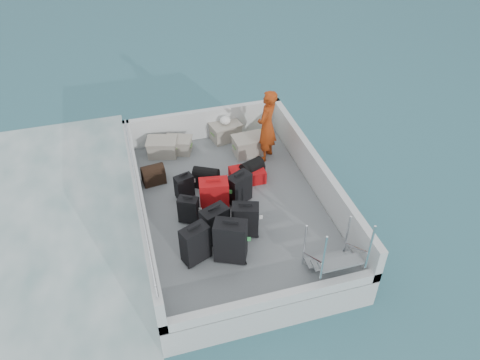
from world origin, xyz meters
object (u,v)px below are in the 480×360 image
object	(u,v)px
suitcase_2	(184,187)
crate_0	(162,148)
suitcase_0	(195,244)
suitcase_7	(239,189)
suitcase_8	(247,175)
suitcase_3	(231,241)
crate_1	(179,146)
suitcase_1	(189,210)
suitcase_4	(215,225)
crate_3	(249,146)
passenger	(267,126)
crate_2	(225,132)
suitcase_6	(245,220)
suitcase_5	(214,197)

from	to	relation	value
suitcase_2	crate_0	bearing A→B (deg)	81.80
suitcase_0	crate_0	bearing A→B (deg)	68.50
suitcase_7	suitcase_8	world-z (taller)	suitcase_7
suitcase_3	suitcase_7	world-z (taller)	suitcase_3
suitcase_2	crate_1	xyz separation A→B (m)	(0.16, 1.54, -0.09)
suitcase_2	suitcase_1	bearing A→B (deg)	-109.83
suitcase_2	suitcase_4	distance (m)	1.31
suitcase_2	crate_1	bearing A→B (deg)	68.31
suitcase_3	crate_3	size ratio (longest dim) A/B	1.26
suitcase_8	crate_1	xyz separation A→B (m)	(-1.17, 1.38, 0.03)
passenger	crate_1	bearing A→B (deg)	-69.33
suitcase_4	crate_0	world-z (taller)	suitcase_4
suitcase_7	suitcase_8	distance (m)	0.69
suitcase_4	suitcase_7	distance (m)	1.09
suitcase_0	suitcase_7	size ratio (longest dim) A/B	1.13
crate_3	crate_1	bearing A→B (deg)	162.04
suitcase_0	suitcase_1	bearing A→B (deg)	62.91
suitcase_3	crate_2	bearing A→B (deg)	101.04
suitcase_0	crate_3	world-z (taller)	suitcase_0
suitcase_6	suitcase_8	size ratio (longest dim) A/B	0.95
suitcase_5	suitcase_7	bearing A→B (deg)	25.52
crate_1	crate_3	world-z (taller)	crate_3
suitcase_8	suitcase_6	bearing A→B (deg)	161.72
suitcase_0	suitcase_2	distance (m)	1.66
suitcase_4	crate_2	distance (m)	3.18
suitcase_4	suitcase_8	world-z (taller)	suitcase_4
crate_1	suitcase_0	bearing A→B (deg)	-95.03
suitcase_0	suitcase_5	xyz separation A→B (m)	(0.58, 1.07, 0.01)
suitcase_3	suitcase_4	size ratio (longest dim) A/B	1.17
suitcase_0	suitcase_2	size ratio (longest dim) A/B	1.42
suitcase_3	suitcase_5	size ratio (longest dim) A/B	1.11
suitcase_0	suitcase_4	world-z (taller)	suitcase_0
crate_2	crate_1	bearing A→B (deg)	-169.42
crate_2	suitcase_6	bearing A→B (deg)	-98.13
suitcase_0	suitcase_3	world-z (taller)	suitcase_3
suitcase_2	crate_1	size ratio (longest dim) A/B	0.95
suitcase_5	passenger	distance (m)	2.08
suitcase_4	crate_2	size ratio (longest dim) A/B	1.10
suitcase_8	suitcase_2	bearing A→B (deg)	96.70
suitcase_2	crate_0	world-z (taller)	suitcase_2
suitcase_3	suitcase_8	bearing A→B (deg)	90.03
suitcase_1	suitcase_2	distance (m)	0.71
suitcase_6	suitcase_7	size ratio (longest dim) A/B	1.03
suitcase_3	crate_2	distance (m)	3.64
suitcase_8	suitcase_7	bearing A→B (deg)	149.75
suitcase_3	suitcase_5	world-z (taller)	suitcase_3
passenger	suitcase_5	bearing A→B (deg)	-4.06
suitcase_3	crate_3	distance (m)	3.10
suitcase_7	suitcase_8	bearing A→B (deg)	33.11
suitcase_5	crate_0	bearing A→B (deg)	116.40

